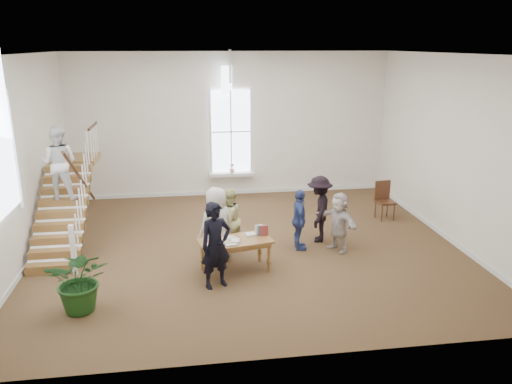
{
  "coord_description": "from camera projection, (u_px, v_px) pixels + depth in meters",
  "views": [
    {
      "loc": [
        -1.41,
        -11.11,
        4.72
      ],
      "look_at": [
        0.22,
        0.4,
        1.25
      ],
      "focal_mm": 35.0,
      "sensor_mm": 36.0,
      "label": 1
    }
  ],
  "objects": [
    {
      "name": "ground",
      "position": [
        249.0,
        246.0,
        12.07
      ],
      "size": [
        10.0,
        10.0,
        0.0
      ],
      "primitive_type": "plane",
      "color": "#4B321D",
      "rests_on": "ground"
    },
    {
      "name": "library_table",
      "position": [
        234.0,
        244.0,
        10.6
      ],
      "size": [
        1.65,
        1.07,
        0.78
      ],
      "rotation": [
        0.0,
        0.0,
        0.21
      ],
      "color": "brown",
      "rests_on": "ground"
    },
    {
      "name": "police_officer",
      "position": [
        216.0,
        245.0,
        9.86
      ],
      "size": [
        0.76,
        0.64,
        1.77
      ],
      "primitive_type": "imported",
      "rotation": [
        0.0,
        0.0,
        0.4
      ],
      "color": "black",
      "rests_on": "ground"
    },
    {
      "name": "side_chair",
      "position": [
        384.0,
        198.0,
        13.89
      ],
      "size": [
        0.51,
        0.51,
        1.06
      ],
      "rotation": [
        0.0,
        0.0,
        0.12
      ],
      "color": "#321E0D",
      "rests_on": "ground"
    },
    {
      "name": "woman_cluster_a",
      "position": [
        299.0,
        220.0,
        11.73
      ],
      "size": [
        0.42,
        0.88,
        1.47
      ],
      "primitive_type": "imported",
      "rotation": [
        0.0,
        0.0,
        1.5
      ],
      "color": "navy",
      "rests_on": "ground"
    },
    {
      "name": "person_yellow",
      "position": [
        228.0,
        220.0,
        11.61
      ],
      "size": [
        0.94,
        0.94,
        1.54
      ],
      "primitive_type": "imported",
      "rotation": [
        0.0,
        0.0,
        3.91
      ],
      "color": "#CCC77F",
      "rests_on": "ground"
    },
    {
      "name": "staircase",
      "position": [
        62.0,
        181.0,
        11.74
      ],
      "size": [
        1.1,
        4.1,
        2.92
      ],
      "color": "brown",
      "rests_on": "ground"
    },
    {
      "name": "elderly_woman",
      "position": [
        217.0,
        225.0,
        11.07
      ],
      "size": [
        0.99,
        0.85,
        1.71
      ],
      "primitive_type": "imported",
      "rotation": [
        0.0,
        0.0,
        3.58
      ],
      "color": "beige",
      "rests_on": "ground"
    },
    {
      "name": "floor_plant",
      "position": [
        81.0,
        280.0,
        9.01
      ],
      "size": [
        1.18,
        1.04,
        1.24
      ],
      "primitive_type": "imported",
      "rotation": [
        0.0,
        0.0,
        -0.07
      ],
      "color": "#163A12",
      "rests_on": "ground"
    },
    {
      "name": "woman_cluster_b",
      "position": [
        319.0,
        209.0,
        12.21
      ],
      "size": [
        0.94,
        1.21,
        1.65
      ],
      "primitive_type": "imported",
      "rotation": [
        0.0,
        0.0,
        4.37
      ],
      "color": "black",
      "rests_on": "ground"
    },
    {
      "name": "room_shell",
      "position": [
        232.0,
        183.0,
        16.13
      ],
      "size": [
        10.49,
        10.0,
        10.0
      ],
      "color": "white",
      "rests_on": "ground"
    },
    {
      "name": "woman_cluster_c",
      "position": [
        339.0,
        222.0,
        11.67
      ],
      "size": [
        0.97,
        1.37,
        1.42
      ],
      "primitive_type": "imported",
      "rotation": [
        0.0,
        0.0,
        5.18
      ],
      "color": "beige",
      "rests_on": "ground"
    }
  ]
}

